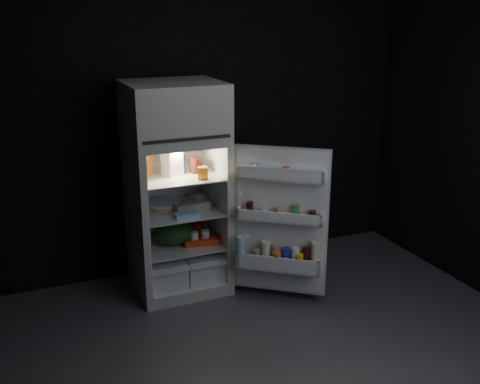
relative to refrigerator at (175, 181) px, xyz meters
name	(u,v)px	position (x,y,z in m)	size (l,w,h in m)	color
floor	(281,356)	(0.34, -1.32, -0.96)	(4.00, 3.40, 0.00)	#505055
wall_back	(198,123)	(0.34, 0.38, 0.39)	(4.00, 0.00, 2.70)	black
refrigerator	(175,181)	(0.00, 0.00, 0.00)	(0.76, 0.71, 1.78)	silver
fridge_door	(280,225)	(0.68, -0.61, -0.28)	(0.69, 0.59, 1.22)	silver
milk_jug	(172,161)	(-0.03, -0.03, 0.19)	(0.13, 0.13, 0.24)	white
mayo_jar	(179,164)	(0.05, 0.02, 0.14)	(0.10, 0.10, 0.14)	#2027AE
jam_jar	(196,165)	(0.16, -0.05, 0.14)	(0.10, 0.10, 0.13)	black
amber_bottle	(148,160)	(-0.20, 0.09, 0.18)	(0.08, 0.08, 0.22)	orange
small_carton	(203,173)	(0.16, -0.25, 0.12)	(0.08, 0.06, 0.10)	orange
egg_carton	(192,206)	(0.10, -0.13, -0.19)	(0.29, 0.11, 0.07)	gray
pie	(163,205)	(-0.11, 0.04, -0.21)	(0.32, 0.32, 0.04)	tan
flat_package	(187,215)	(0.01, -0.27, -0.21)	(0.19, 0.10, 0.04)	#99CDED
wrapped_pkg	(198,196)	(0.24, 0.13, -0.20)	(0.12, 0.10, 0.05)	#F6F1C9
produce_bag	(173,233)	(-0.05, -0.07, -0.43)	(0.34, 0.29, 0.20)	#193815
yogurt_tray	(201,241)	(0.16, -0.15, -0.50)	(0.29, 0.15, 0.05)	red
small_can_red	(197,227)	(0.22, 0.11, -0.48)	(0.07, 0.07, 0.09)	red
small_can_silver	(206,228)	(0.28, 0.07, -0.48)	(0.06, 0.06, 0.09)	silver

